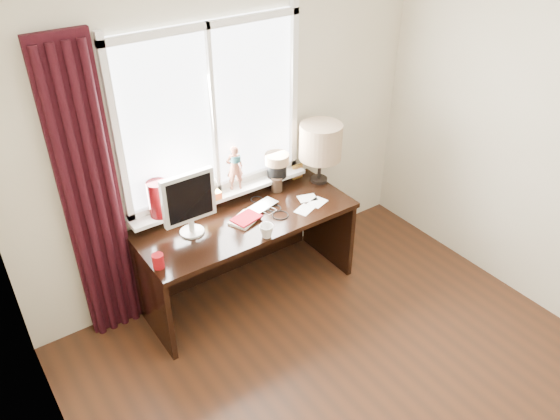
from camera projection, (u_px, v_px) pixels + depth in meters
ceiling at (477, 3)px, 2.09m from camera, size 3.50×4.00×0.00m
wall_back at (229, 131)px, 4.17m from camera, size 3.50×0.00×2.60m
laptop at (261, 207)px, 4.27m from camera, size 0.34×0.26×0.02m
mug at (266, 231)px, 3.93m from camera, size 0.14×0.14×0.11m
red_cup at (158, 261)px, 3.64m from camera, size 0.08×0.08×0.10m
window at (215, 139)px, 4.06m from camera, size 1.52×0.22×1.40m
curtain at (92, 202)px, 3.66m from camera, size 0.38×0.09×2.25m
desk at (241, 237)px, 4.37m from camera, size 1.70×0.70×0.75m
monitor at (189, 200)px, 3.85m from camera, size 0.40×0.18×0.49m
notebook_stack at (245, 219)px, 4.12m from camera, size 0.27×0.24×0.03m
brush_holder at (277, 184)px, 4.47m from camera, size 0.09×0.09×0.25m
icon_frame at (297, 172)px, 4.64m from camera, size 0.10×0.02×0.13m
table_lamp at (321, 142)px, 4.43m from camera, size 0.35×0.35×0.52m
loose_papers at (310, 203)px, 4.33m from camera, size 0.33×0.28×0.00m
desk_cables at (272, 209)px, 4.26m from camera, size 0.18×0.44×0.01m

